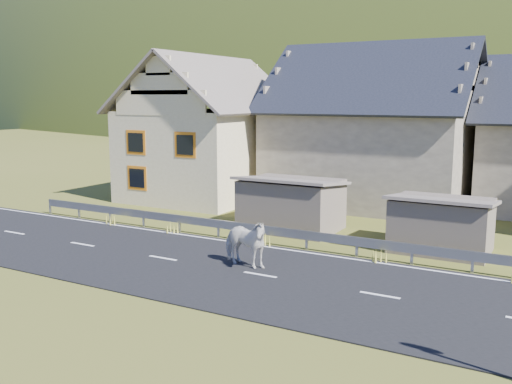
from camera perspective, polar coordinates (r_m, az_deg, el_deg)
The scene contains 10 objects.
ground at distance 18.80m, azimuth 0.42°, elevation -8.39°, with size 160.00×160.00×0.00m, color #474E17.
road at distance 18.80m, azimuth 0.42°, elevation -8.33°, with size 60.00×7.00×0.04m, color black.
lane_markings at distance 18.79m, azimuth 0.42°, elevation -8.26°, with size 60.00×6.60×0.01m, color silver.
guardrail at distance 21.83m, azimuth 5.08°, elevation -4.36°, with size 28.10×0.09×0.75m.
shed_left at distance 25.04m, azimuth 3.56°, elevation -1.29°, with size 4.30×3.30×2.40m, color #706456.
shed_right at distance 22.59m, azimuth 18.04°, elevation -3.19°, with size 3.80×2.90×2.20m, color #706456.
house_cream at distance 33.39m, azimuth -4.78°, elevation 7.02°, with size 7.80×9.80×8.30m.
house_stone_a at distance 32.18m, azimuth 11.86°, elevation 7.26°, with size 10.80×9.80×8.90m.
conifer_patch at distance 140.87m, azimuth 2.32°, elevation 9.57°, with size 76.00×50.00×28.00m, color black.
horse at distance 19.46m, azimuth -1.19°, elevation -5.05°, with size 2.02×0.92×1.70m, color beige.
Camera 1 is at (8.59, -15.70, 5.77)m, focal length 40.00 mm.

